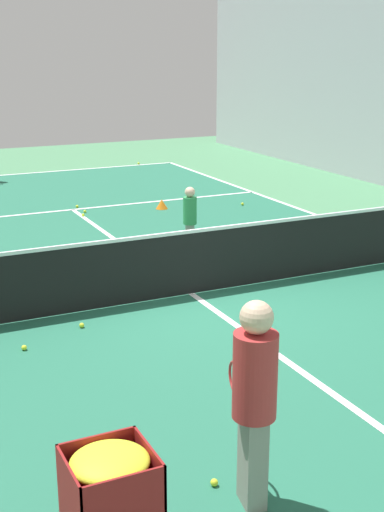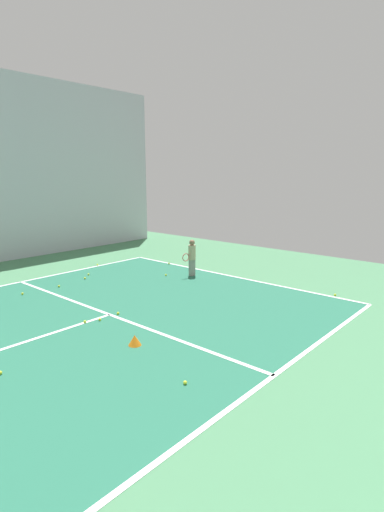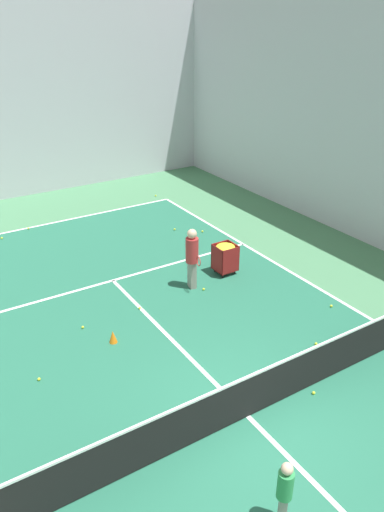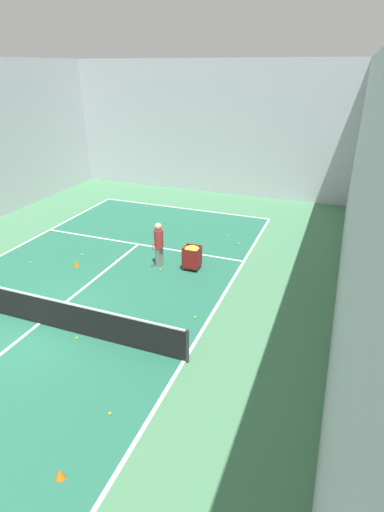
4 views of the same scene
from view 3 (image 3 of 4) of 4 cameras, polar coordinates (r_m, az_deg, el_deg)
name	(u,v)px [view 3 (image 3 of 4)]	position (r m, az deg, el deg)	size (l,w,h in m)	color
ground_plane	(248,416)	(10.31, 6.39, -17.75)	(34.65, 34.65, 0.00)	#477F56
court_playing_area	(248,416)	(10.30, 6.39, -17.74)	(9.58, 23.41, 0.00)	#23664C
line_baseline_far	(55,222)	(19.37, -15.36, 3.73)	(9.58, 0.10, 0.00)	white
line_service_far	(113,280)	(14.84, -9.03, -2.78)	(9.58, 0.10, 0.00)	white
line_centre_service	(248,416)	(10.30, 6.39, -17.73)	(0.10, 12.87, 0.00)	white
hall_enclosure_far	(14,104)	(21.86, -19.71, 16.00)	(16.82, 0.15, 7.54)	silver
tennis_net	(249,395)	(9.95, 6.55, -15.55)	(9.88, 0.10, 1.03)	#2D2D33
coach_at_net	(192,255)	(13.85, 0.01, 0.15)	(0.42, 0.72, 1.80)	gray
child_midcourt	(285,489)	(8.34, 10.56, -24.73)	(0.35, 0.35, 1.24)	gray
ball_cart	(225,253)	(14.82, 3.82, 0.35)	(0.62, 0.60, 0.94)	maroon
training_cone_2	(113,337)	(12.16, -9.02, -9.09)	(0.20, 0.20, 0.32)	orange
tennis_ball_1	(314,393)	(10.97, 13.73, -14.95)	(0.07, 0.07, 0.07)	yellow
tennis_ball_3	(156,196)	(21.44, -4.17, 6.90)	(0.07, 0.07, 0.07)	yellow
tennis_ball_4	(175,229)	(18.01, -2.00, 3.07)	(0.07, 0.07, 0.07)	yellow
tennis_ball_6	(28,228)	(19.03, -18.19, 3.02)	(0.07, 0.07, 0.07)	yellow
tennis_ball_8	(202,231)	(17.83, 1.20, 2.84)	(0.07, 0.07, 0.07)	yellow
tennis_ball_9	(331,306)	(13.90, 15.64, -5.52)	(0.07, 0.07, 0.07)	yellow
tennis_ball_16	(83,327)	(12.85, -12.38, -7.95)	(0.07, 0.07, 0.07)	yellow
tennis_ball_18	(140,308)	(13.37, -6.00, -5.93)	(0.07, 0.07, 0.07)	yellow
tennis_ball_19	(39,379)	(11.48, -17.08, -13.30)	(0.07, 0.07, 0.07)	yellow
tennis_ball_21	(301,366)	(11.61, 12.32, -12.14)	(0.07, 0.07, 0.07)	yellow
tennis_ball_24	(2,238)	(18.51, -20.91, 1.93)	(0.07, 0.07, 0.07)	yellow
tennis_ball_27	(316,344)	(12.35, 14.00, -9.71)	(0.07, 0.07, 0.07)	yellow
tennis_ball_28	(204,289)	(14.16, 1.34, -3.81)	(0.07, 0.07, 0.07)	yellow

